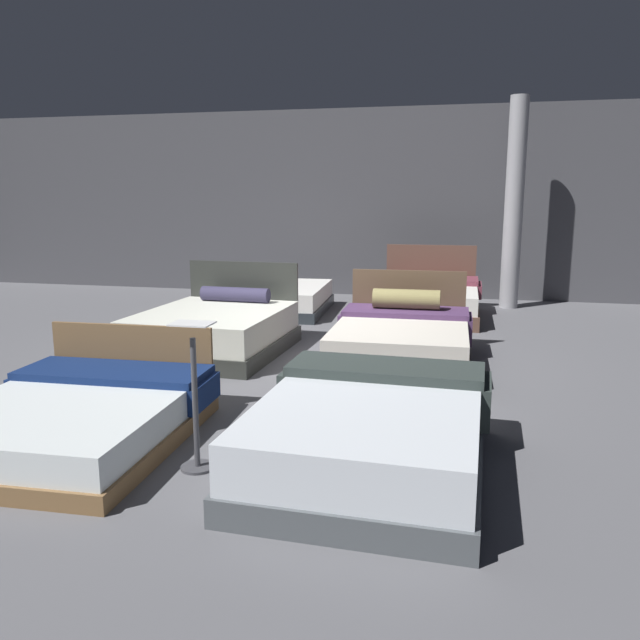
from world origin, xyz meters
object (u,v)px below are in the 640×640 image
Objects in this scene: bed_1 at (370,433)px; bed_2 at (215,330)px; price_sign at (196,414)px; bed_3 at (402,340)px; bed_4 at (280,299)px; bed_5 at (427,300)px; support_pillar at (514,205)px; bed_0 at (78,417)px.

bed_1 is 1.02× the size of bed_2.
price_sign is (1.17, -3.20, 0.13)m from bed_2.
bed_3 is (2.28, 0.01, -0.01)m from bed_2.
bed_2 is 0.99× the size of bed_4.
bed_5 is 6.29m from price_sign.
support_pillar is at bearing 70.85° from price_sign.
bed_5 is at bearing 78.86° from price_sign.
bed_1 is 2.93m from bed_3.
price_sign reaches higher than bed_0.
bed_4 is (-0.06, 5.76, 0.02)m from bed_0.
bed_4 is at bearing 114.11° from bed_1.
support_pillar is (3.71, 4.12, 1.48)m from bed_2.
bed_5 is at bearing 66.25° from bed_0.
support_pillar is at bearing 69.88° from bed_3.
bed_3 is 1.00× the size of bed_4.
support_pillar is (1.43, 4.12, 1.49)m from bed_3.
bed_1 reaches higher than bed_4.
bed_4 is 2.40m from bed_5.
bed_2 is at bearing -93.00° from bed_4.
bed_2 is at bearing 130.57° from bed_1.
bed_3 is 1.97× the size of price_sign.
bed_4 is at bearing 88.44° from bed_0.
bed_5 is at bearing 91.52° from bed_1.
bed_5 is 0.59× the size of support_pillar.
support_pillar reaches higher than bed_5.
bed_3 is at bearing 70.91° from price_sign.
bed_1 is at bearing -89.55° from bed_3.
bed_3 is at bearing 2.34° from bed_2.
bed_3 is 4.60m from support_pillar.
support_pillar reaches higher than bed_4.
bed_3 is at bearing 50.58° from bed_0.
price_sign reaches higher than bed_2.
bed_2 is 3.41m from price_sign.
price_sign reaches higher than bed_3.
bed_1 is 3.75m from bed_2.
bed_0 is 2.93m from bed_2.
support_pillar is (1.33, 1.15, 1.49)m from bed_5.
bed_4 is (-2.36, 5.76, -0.05)m from bed_1.
price_sign is at bearing -109.15° from support_pillar.
bed_0 is 1.01× the size of bed_4.
bed_5 reaches higher than bed_2.
support_pillar is (3.66, 7.04, 1.55)m from bed_0.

